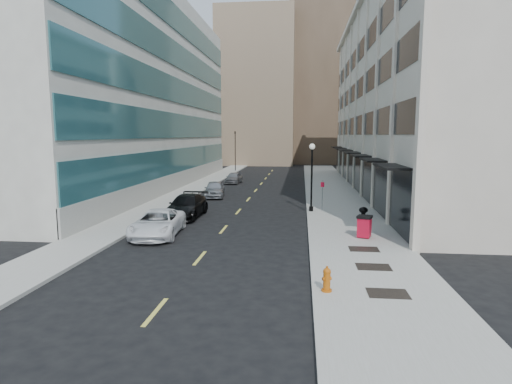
% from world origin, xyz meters
% --- Properties ---
extents(ground, '(160.00, 160.00, 0.00)m').
position_xyz_m(ground, '(0.00, 0.00, 0.00)').
color(ground, black).
rests_on(ground, ground).
extents(sidewalk_right, '(5.00, 80.00, 0.15)m').
position_xyz_m(sidewalk_right, '(7.50, 20.00, 0.07)').
color(sidewalk_right, '#99988B').
rests_on(sidewalk_right, ground).
extents(sidewalk_left, '(3.00, 80.00, 0.15)m').
position_xyz_m(sidewalk_left, '(-6.50, 20.00, 0.07)').
color(sidewalk_left, '#99988B').
rests_on(sidewalk_left, ground).
extents(building_right, '(15.30, 46.50, 18.25)m').
position_xyz_m(building_right, '(16.94, 26.99, 8.99)').
color(building_right, beige).
rests_on(building_right, ground).
extents(building_left, '(16.14, 46.00, 20.00)m').
position_xyz_m(building_left, '(-15.95, 27.00, 9.99)').
color(building_left, white).
rests_on(building_left, ground).
extents(skyline_tan_near, '(14.00, 18.00, 28.00)m').
position_xyz_m(skyline_tan_near, '(-4.00, 68.00, 14.00)').
color(skyline_tan_near, '#816D55').
rests_on(skyline_tan_near, ground).
extents(skyline_brown, '(12.00, 16.00, 34.00)m').
position_xyz_m(skyline_brown, '(8.00, 72.00, 17.00)').
color(skyline_brown, brown).
rests_on(skyline_brown, ground).
extents(skyline_tan_far, '(12.00, 14.00, 22.00)m').
position_xyz_m(skyline_tan_far, '(-14.00, 78.00, 11.00)').
color(skyline_tan_far, '#816D55').
rests_on(skyline_tan_far, ground).
extents(skyline_stone, '(10.00, 14.00, 20.00)m').
position_xyz_m(skyline_stone, '(18.00, 66.00, 10.00)').
color(skyline_stone, beige).
rests_on(skyline_stone, ground).
extents(grate_near, '(1.40, 1.00, 0.01)m').
position_xyz_m(grate_near, '(7.60, -2.00, 0.15)').
color(grate_near, black).
rests_on(grate_near, sidewalk_right).
extents(grate_mid, '(1.40, 1.00, 0.01)m').
position_xyz_m(grate_mid, '(7.60, 1.00, 0.15)').
color(grate_mid, black).
rests_on(grate_mid, sidewalk_right).
extents(grate_far, '(1.40, 1.00, 0.01)m').
position_xyz_m(grate_far, '(7.60, 3.80, 0.15)').
color(grate_far, black).
rests_on(grate_far, sidewalk_right).
extents(road_centerline, '(0.15, 68.20, 0.01)m').
position_xyz_m(road_centerline, '(0.00, 17.00, 0.01)').
color(road_centerline, '#D8CC4C').
rests_on(road_centerline, ground).
extents(traffic_signal, '(0.66, 0.66, 6.98)m').
position_xyz_m(traffic_signal, '(-5.50, 48.00, 5.72)').
color(traffic_signal, black).
rests_on(traffic_signal, ground).
extents(car_white_van, '(2.80, 5.33, 1.43)m').
position_xyz_m(car_white_van, '(-3.34, 6.00, 0.71)').
color(car_white_van, white).
rests_on(car_white_van, ground).
extents(car_black_pickup, '(2.19, 5.25, 1.52)m').
position_xyz_m(car_black_pickup, '(-3.20, 11.53, 0.76)').
color(car_black_pickup, black).
rests_on(car_black_pickup, ground).
extents(car_silver_sedan, '(2.25, 4.43, 1.45)m').
position_xyz_m(car_silver_sedan, '(-3.20, 21.00, 0.72)').
color(car_silver_sedan, '#95989D').
rests_on(car_silver_sedan, ground).
extents(car_grey_sedan, '(1.85, 3.94, 1.30)m').
position_xyz_m(car_grey_sedan, '(-3.20, 31.97, 0.65)').
color(car_grey_sedan, gray).
rests_on(car_grey_sedan, ground).
extents(fire_hydrant, '(0.37, 0.37, 0.91)m').
position_xyz_m(fire_hydrant, '(5.50, -2.00, 0.59)').
color(fire_hydrant, '#C85C0E').
rests_on(fire_hydrant, sidewalk_right).
extents(trash_bin, '(0.94, 0.94, 1.19)m').
position_xyz_m(trash_bin, '(7.94, 6.17, 0.79)').
color(trash_bin, '#AB0B23').
rests_on(trash_bin, sidewalk_right).
extents(lamppost, '(0.41, 0.41, 4.93)m').
position_xyz_m(lamppost, '(5.30, 13.91, 3.05)').
color(lamppost, black).
rests_on(lamppost, sidewalk_right).
extents(sign_post, '(0.25, 0.12, 2.19)m').
position_xyz_m(sign_post, '(6.10, 14.41, 1.58)').
color(sign_post, slate).
rests_on(sign_post, sidewalk_right).
extents(urn_planter, '(0.58, 0.58, 0.81)m').
position_xyz_m(urn_planter, '(8.60, 11.26, 0.64)').
color(urn_planter, black).
rests_on(urn_planter, sidewalk_right).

